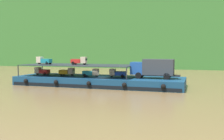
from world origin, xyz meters
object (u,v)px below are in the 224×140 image
object	(u,v)px
mini_truck_lower_aft	(67,72)
mini_truck_upper_mid	(79,61)
mini_truck_lower_mid	(91,73)
mini_truck_lower_fore	(117,73)
covered_lorry	(153,68)
mini_truck_lower_stern	(42,71)
cargo_barge	(99,81)
mini_truck_upper_stern	(44,60)

from	to	relation	value
mini_truck_lower_aft	mini_truck_upper_mid	world-z (taller)	mini_truck_upper_mid
mini_truck_lower_mid	mini_truck_lower_fore	distance (m)	4.55
covered_lorry	mini_truck_upper_mid	world-z (taller)	mini_truck_upper_mid
mini_truck_lower_aft	mini_truck_upper_mid	size ratio (longest dim) A/B	0.98
covered_lorry	mini_truck_lower_stern	world-z (taller)	covered_lorry
cargo_barge	mini_truck_lower_mid	world-z (taller)	mini_truck_lower_mid
mini_truck_lower_fore	mini_truck_lower_stern	bearing A→B (deg)	-179.60
cargo_barge	mini_truck_lower_aft	xyz separation A→B (m)	(-6.25, 0.50, 1.44)
mini_truck_upper_mid	mini_truck_upper_stern	bearing A→B (deg)	-174.02
mini_truck_lower_aft	mini_truck_lower_mid	size ratio (longest dim) A/B	0.98
cargo_barge	mini_truck_lower_mid	bearing A→B (deg)	-158.18
mini_truck_lower_mid	cargo_barge	bearing A→B (deg)	21.82
covered_lorry	mini_truck_lower_aft	bearing A→B (deg)	177.99
mini_truck_lower_aft	mini_truck_lower_fore	distance (m)	9.53
mini_truck_lower_mid	mini_truck_lower_aft	bearing A→B (deg)	169.05
cargo_barge	covered_lorry	distance (m)	9.71
mini_truck_upper_mid	mini_truck_lower_mid	bearing A→B (deg)	-13.62
mini_truck_upper_stern	mini_truck_lower_mid	bearing A→B (deg)	0.66
covered_lorry	mini_truck_lower_mid	xyz separation A→B (m)	(-10.60, -0.43, -1.00)
covered_lorry	cargo_barge	bearing A→B (deg)	179.68
covered_lorry	mini_truck_lower_aft	distance (m)	15.69
cargo_barge	mini_truck_lower_stern	world-z (taller)	mini_truck_lower_stern
cargo_barge	mini_truck_lower_aft	size ratio (longest dim) A/B	10.49
cargo_barge	mini_truck_lower_mid	distance (m)	1.94
cargo_barge	mini_truck_lower_stern	xyz separation A→B (m)	(-11.29, 0.19, 1.44)
covered_lorry	mini_truck_upper_stern	size ratio (longest dim) A/B	2.84
mini_truck_lower_fore	mini_truck_upper_stern	distance (m)	13.81
mini_truck_lower_stern	mini_truck_upper_mid	xyz separation A→B (m)	(7.63, -0.08, 2.00)
mini_truck_lower_stern	mini_truck_upper_mid	world-z (taller)	mini_truck_upper_mid
mini_truck_upper_stern	mini_truck_upper_mid	size ratio (longest dim) A/B	0.99
mini_truck_lower_aft	mini_truck_lower_mid	bearing A→B (deg)	-10.95
mini_truck_lower_aft	mini_truck_upper_stern	xyz separation A→B (m)	(-4.11, -1.08, 2.00)
mini_truck_upper_stern	mini_truck_upper_mid	bearing A→B (deg)	5.98
mini_truck_lower_aft	mini_truck_lower_mid	xyz separation A→B (m)	(5.05, -0.98, 0.00)
mini_truck_lower_stern	mini_truck_lower_aft	world-z (taller)	same
mini_truck_lower_aft	mini_truck_lower_fore	bearing A→B (deg)	-1.21
cargo_barge	mini_truck_upper_stern	size ratio (longest dim) A/B	10.37
cargo_barge	mini_truck_lower_stern	distance (m)	11.39
covered_lorry	mini_truck_upper_mid	distance (m)	13.10
mini_truck_lower_aft	mini_truck_upper_stern	distance (m)	4.70
mini_truck_lower_stern	mini_truck_upper_mid	bearing A→B (deg)	-0.58
mini_truck_upper_stern	mini_truck_lower_stern	bearing A→B (deg)	140.11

